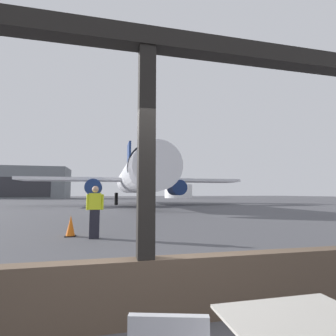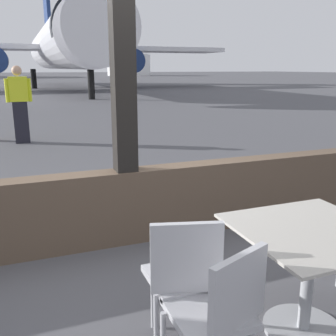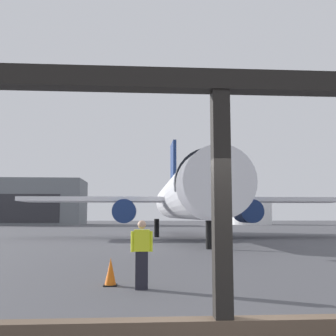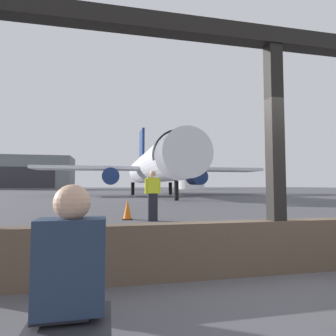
{
  "view_description": "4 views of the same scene",
  "coord_description": "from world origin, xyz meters",
  "px_view_note": "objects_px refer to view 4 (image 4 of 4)",
  "views": [
    {
      "loc": [
        -0.43,
        -3.07,
        1.49
      ],
      "look_at": [
        3.2,
        12.8,
        3.1
      ],
      "focal_mm": 27.58,
      "sensor_mm": 36.0,
      "label": 1
    },
    {
      "loc": [
        -0.92,
        -3.54,
        1.69
      ],
      "look_at": [
        0.21,
        -0.6,
        0.88
      ],
      "focal_mm": 41.66,
      "sensor_mm": 36.0,
      "label": 2
    },
    {
      "loc": [
        -0.92,
        -4.58,
        1.85
      ],
      "look_at": [
        0.57,
        17.26,
        4.44
      ],
      "focal_mm": 43.35,
      "sensor_mm": 36.0,
      "label": 3
    },
    {
      "loc": [
        -2.36,
        -3.64,
        1.24
      ],
      "look_at": [
        2.3,
        18.46,
        2.62
      ],
      "focal_mm": 29.92,
      "sensor_mm": 36.0,
      "label": 4
    }
  ],
  "objects_px": {
    "lounge_bench": "(70,331)",
    "distant_hangar": "(27,173)",
    "airplane": "(154,166)",
    "fuel_storage_tank": "(190,182)",
    "ground_crew_worker": "(153,195)",
    "traffic_cone": "(127,210)",
    "seated_passenger": "(67,277)"
  },
  "relations": [
    {
      "from": "airplane",
      "to": "distant_hangar",
      "type": "relative_size",
      "value": 1.21
    },
    {
      "from": "lounge_bench",
      "to": "fuel_storage_tank",
      "type": "bearing_deg",
      "value": 73.22
    },
    {
      "from": "airplane",
      "to": "distant_hangar",
      "type": "bearing_deg",
      "value": 117.85
    },
    {
      "from": "airplane",
      "to": "ground_crew_worker",
      "type": "xyz_separation_m",
      "value": [
        -3.81,
        -23.52,
        -2.61
      ]
    },
    {
      "from": "airplane",
      "to": "seated_passenger",
      "type": "bearing_deg",
      "value": -100.04
    },
    {
      "from": "lounge_bench",
      "to": "seated_passenger",
      "type": "height_order",
      "value": "seated_passenger"
    },
    {
      "from": "seated_passenger",
      "to": "airplane",
      "type": "bearing_deg",
      "value": 79.96
    },
    {
      "from": "distant_hangar",
      "to": "seated_passenger",
      "type": "bearing_deg",
      "value": -74.95
    },
    {
      "from": "seated_passenger",
      "to": "ground_crew_worker",
      "type": "height_order",
      "value": "ground_crew_worker"
    },
    {
      "from": "distant_hangar",
      "to": "fuel_storage_tank",
      "type": "height_order",
      "value": "distant_hangar"
    },
    {
      "from": "airplane",
      "to": "fuel_storage_tank",
      "type": "distance_m",
      "value": 55.63
    },
    {
      "from": "ground_crew_worker",
      "to": "traffic_cone",
      "type": "relative_size",
      "value": 2.38
    },
    {
      "from": "distant_hangar",
      "to": "fuel_storage_tank",
      "type": "xyz_separation_m",
      "value": [
        48.06,
        -1.78,
        -2.46
      ]
    },
    {
      "from": "seated_passenger",
      "to": "airplane",
      "type": "height_order",
      "value": "airplane"
    },
    {
      "from": "lounge_bench",
      "to": "traffic_cone",
      "type": "relative_size",
      "value": 0.66
    },
    {
      "from": "seated_passenger",
      "to": "ground_crew_worker",
      "type": "xyz_separation_m",
      "value": [
        1.73,
        7.78,
        0.23
      ]
    },
    {
      "from": "distant_hangar",
      "to": "ground_crew_worker",
      "type": "bearing_deg",
      "value": -72.34
    },
    {
      "from": "lounge_bench",
      "to": "distant_hangar",
      "type": "relative_size",
      "value": 0.02
    },
    {
      "from": "lounge_bench",
      "to": "traffic_cone",
      "type": "bearing_deg",
      "value": 84.08
    },
    {
      "from": "seated_passenger",
      "to": "distant_hangar",
      "type": "xyz_separation_m",
      "value": [
        -22.89,
        85.11,
        4.05
      ]
    },
    {
      "from": "seated_passenger",
      "to": "fuel_storage_tank",
      "type": "xyz_separation_m",
      "value": [
        25.17,
        83.34,
        1.59
      ]
    },
    {
      "from": "ground_crew_worker",
      "to": "fuel_storage_tank",
      "type": "distance_m",
      "value": 79.12
    },
    {
      "from": "airplane",
      "to": "ground_crew_worker",
      "type": "height_order",
      "value": "airplane"
    },
    {
      "from": "airplane",
      "to": "fuel_storage_tank",
      "type": "relative_size",
      "value": 3.24
    },
    {
      "from": "airplane",
      "to": "fuel_storage_tank",
      "type": "xyz_separation_m",
      "value": [
        19.63,
        52.04,
        -1.25
      ]
    },
    {
      "from": "traffic_cone",
      "to": "distant_hangar",
      "type": "height_order",
      "value": "distant_hangar"
    },
    {
      "from": "fuel_storage_tank",
      "to": "ground_crew_worker",
      "type": "bearing_deg",
      "value": -107.24
    },
    {
      "from": "airplane",
      "to": "traffic_cone",
      "type": "bearing_deg",
      "value": -101.44
    },
    {
      "from": "lounge_bench",
      "to": "ground_crew_worker",
      "type": "xyz_separation_m",
      "value": [
        1.7,
        7.85,
        0.52
      ]
    },
    {
      "from": "traffic_cone",
      "to": "distant_hangar",
      "type": "xyz_separation_m",
      "value": [
        -23.79,
        76.73,
        4.37
      ]
    },
    {
      "from": "distant_hangar",
      "to": "fuel_storage_tank",
      "type": "relative_size",
      "value": 2.67
    },
    {
      "from": "seated_passenger",
      "to": "airplane",
      "type": "xyz_separation_m",
      "value": [
        5.54,
        31.3,
        2.84
      ]
    }
  ]
}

